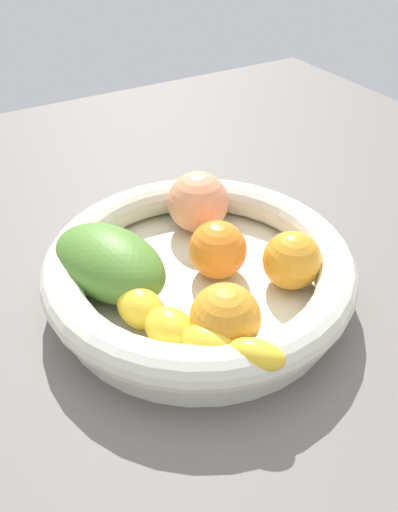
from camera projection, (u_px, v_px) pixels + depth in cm
name	position (u px, v px, depth cm)	size (l,w,h in cm)	color
kitchen_counter	(199.00, 305.00, 55.42)	(120.00, 120.00, 3.00)	#67605B
fruit_bowl	(199.00, 271.00, 52.60)	(31.08, 31.08, 6.03)	silver
banana_draped_left	(160.00, 311.00, 45.81)	(10.10, 23.62, 4.03)	yellow
orange_front	(219.00, 251.00, 52.07)	(5.94, 5.94, 5.94)	orange
orange_mid_left	(225.00, 318.00, 44.31)	(6.18, 6.18, 6.18)	orange
orange_mid_right	(292.00, 260.00, 50.99)	(5.83, 5.83, 5.83)	orange
mango_green	(109.00, 263.00, 50.38)	(13.00, 8.16, 6.25)	#50812E
peach_blush	(198.00, 202.00, 58.59)	(6.93, 6.93, 6.93)	#F9986A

